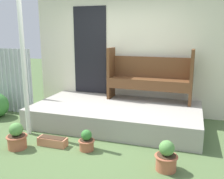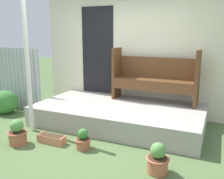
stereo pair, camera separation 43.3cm
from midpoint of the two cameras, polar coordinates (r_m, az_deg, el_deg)
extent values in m
plane|color=#516B3D|center=(4.42, -6.95, -11.32)|extent=(24.00, 24.00, 0.00)
cube|color=#A8A399|center=(5.05, -1.57, -5.76)|extent=(3.28, 1.73, 0.39)
cube|color=beige|center=(5.67, 1.42, 7.71)|extent=(4.48, 0.06, 2.60)
cube|color=black|center=(5.94, -7.15, 8.78)|extent=(0.80, 0.02, 2.00)
cylinder|color=silver|center=(6.38, -25.59, 1.90)|extent=(0.04, 0.04, 1.47)
cylinder|color=silver|center=(6.30, -24.79, 1.85)|extent=(0.04, 0.04, 1.47)
cylinder|color=silver|center=(6.22, -23.98, 1.80)|extent=(0.04, 0.04, 1.47)
cylinder|color=silver|center=(6.14, -23.14, 1.74)|extent=(0.04, 0.04, 1.47)
cylinder|color=silver|center=(6.06, -22.28, 1.69)|extent=(0.04, 0.04, 1.47)
cylinder|color=silver|center=(5.99, -21.40, 1.63)|extent=(0.04, 0.04, 1.47)
cylinder|color=silver|center=(5.91, -20.50, 1.58)|extent=(0.04, 0.04, 1.47)
cylinder|color=white|center=(4.65, -22.05, 4.76)|extent=(0.08, 0.08, 2.45)
cube|color=brown|center=(5.51, -2.49, 3.78)|extent=(0.07, 0.40, 1.10)
cube|color=brown|center=(5.12, 15.46, 2.66)|extent=(0.07, 0.40, 1.10)
cube|color=brown|center=(5.27, 6.14, 2.21)|extent=(1.65, 0.45, 0.04)
cube|color=brown|center=(5.11, 5.62, 0.69)|extent=(1.64, 0.08, 0.17)
cube|color=brown|center=(5.40, 6.65, 5.07)|extent=(1.64, 0.09, 0.45)
cylinder|color=#B26042|center=(4.39, -23.59, -10.98)|extent=(0.29, 0.29, 0.21)
torus|color=#B26042|center=(4.35, -23.70, -9.84)|extent=(0.33, 0.33, 0.02)
cylinder|color=#422D1E|center=(4.35, -23.72, -9.64)|extent=(0.27, 0.27, 0.01)
ellipsoid|color=#599347|center=(4.31, -23.84, -8.39)|extent=(0.22, 0.22, 0.21)
cylinder|color=#B26042|center=(4.04, -8.96, -12.47)|extent=(0.22, 0.22, 0.17)
torus|color=#B26042|center=(4.01, -9.00, -11.54)|extent=(0.26, 0.26, 0.02)
cylinder|color=#422D1E|center=(4.00, -9.00, -11.33)|extent=(0.21, 0.21, 0.01)
ellipsoid|color=#387A33|center=(3.97, -9.04, -10.29)|extent=(0.17, 0.17, 0.17)
cylinder|color=#B26042|center=(3.49, 8.66, -16.28)|extent=(0.27, 0.27, 0.21)
torus|color=#B26042|center=(3.45, 8.72, -14.93)|extent=(0.31, 0.31, 0.02)
cylinder|color=#422D1E|center=(3.44, 8.73, -14.69)|extent=(0.25, 0.25, 0.01)
ellipsoid|color=#599347|center=(3.40, 8.78, -13.19)|extent=(0.20, 0.20, 0.21)
cube|color=tan|center=(4.31, -16.32, -11.41)|extent=(0.48, 0.17, 0.14)
cube|color=#422D1E|center=(4.28, -16.38, -10.52)|extent=(0.43, 0.14, 0.01)
camera|label=1|loc=(0.22, -92.86, -0.64)|focal=40.00mm
camera|label=2|loc=(0.22, 87.14, 0.64)|focal=40.00mm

